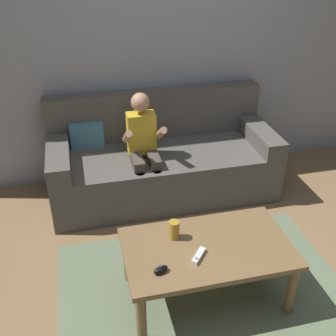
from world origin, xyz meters
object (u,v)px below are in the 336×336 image
nunchuk_black (161,270)px  person_seated_on_couch (144,146)px  soda_can (174,230)px  game_remote_white_near_edge (199,256)px  coffee_table (207,254)px  couch (161,161)px

nunchuk_black → person_seated_on_couch: bearing=83.6°
person_seated_on_couch → soda_can: (0.00, -0.99, -0.09)m
soda_can → game_remote_white_near_edge: bearing=-65.3°
coffee_table → nunchuk_black: (-0.32, -0.15, 0.08)m
couch → soda_can: couch is taller
person_seated_on_couch → game_remote_white_near_edge: bearing=-85.2°
couch → soda_can: 1.20m
coffee_table → soda_can: (-0.18, 0.13, 0.12)m
coffee_table → person_seated_on_couch: bearing=99.3°
person_seated_on_couch → nunchuk_black: person_seated_on_couch is taller
person_seated_on_couch → soda_can: 1.00m
couch → soda_can: size_ratio=15.75×
coffee_table → game_remote_white_near_edge: bearing=-135.7°
couch → game_remote_white_near_edge: 1.39m
game_remote_white_near_edge → nunchuk_black: 0.25m
soda_can → person_seated_on_couch: bearing=90.3°
person_seated_on_couch → nunchuk_black: bearing=-96.4°
couch → nunchuk_black: bearing=-102.6°
person_seated_on_couch → coffee_table: bearing=-80.7°
coffee_table → soda_can: size_ratio=8.38×
game_remote_white_near_edge → soda_can: (-0.10, 0.21, 0.05)m
coffee_table → nunchuk_black: bearing=-155.5°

